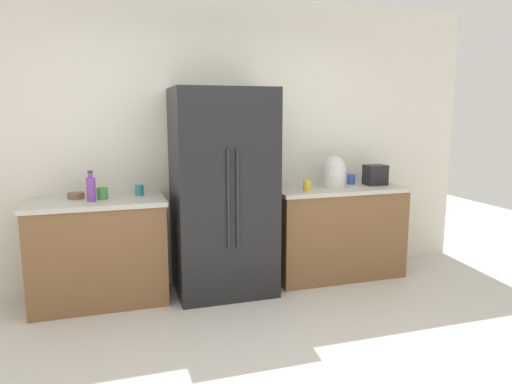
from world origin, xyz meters
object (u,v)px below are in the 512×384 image
at_px(cup_b, 307,186).
at_px(cup_c, 351,179).
at_px(cup_a, 139,190).
at_px(cup_d, 102,193).
at_px(refrigerator, 223,193).
at_px(rice_cooker, 333,172).
at_px(bottle_a, 91,189).
at_px(bowl_a, 76,196).
at_px(toaster, 375,175).

bearing_deg(cup_b, cup_c, 22.39).
xyz_separation_m(cup_a, cup_d, (-0.32, -0.10, 0.00)).
relative_size(refrigerator, rice_cooker, 6.01).
xyz_separation_m(rice_cooker, bottle_a, (-2.29, -0.09, -0.04)).
bearing_deg(cup_a, bowl_a, -179.33).
relative_size(cup_c, bowl_a, 0.73).
distance_m(cup_a, bowl_a, 0.54).
xyz_separation_m(toaster, cup_a, (-2.36, 0.10, -0.06)).
bearing_deg(bowl_a, cup_c, 0.53).
relative_size(rice_cooker, bottle_a, 1.20).
height_order(refrigerator, rice_cooker, refrigerator).
bearing_deg(cup_a, cup_d, -163.28).
xyz_separation_m(refrigerator, cup_b, (0.81, -0.04, 0.03)).
relative_size(rice_cooker, bowl_a, 2.18).
bearing_deg(cup_a, cup_c, 0.49).
bearing_deg(toaster, cup_c, 149.76).
xyz_separation_m(toaster, rice_cooker, (-0.47, 0.01, 0.04)).
height_order(cup_b, cup_c, cup_c).
distance_m(bottle_a, cup_d, 0.14).
height_order(rice_cooker, cup_b, rice_cooker).
relative_size(cup_b, cup_c, 0.94).
distance_m(rice_cooker, bowl_a, 2.43).
bearing_deg(toaster, cup_b, -171.06).
distance_m(rice_cooker, bottle_a, 2.29).
xyz_separation_m(refrigerator, cup_d, (-1.05, 0.09, 0.03)).
distance_m(cup_b, bowl_a, 2.09).
height_order(cup_c, bowl_a, cup_c).
height_order(rice_cooker, bottle_a, rice_cooker).
height_order(bottle_a, cup_c, bottle_a).
height_order(refrigerator, bottle_a, refrigerator).
bearing_deg(cup_d, bottle_a, -134.82).
bearing_deg(refrigerator, cup_a, 165.56).
distance_m(refrigerator, cup_c, 1.44).
bearing_deg(rice_cooker, cup_d, 179.96).
height_order(rice_cooker, cup_a, rice_cooker).
height_order(toaster, bowl_a, toaster).
xyz_separation_m(toaster, bottle_a, (-2.77, -0.08, 0.01)).
distance_m(cup_c, cup_d, 2.47).
bearing_deg(cup_b, cup_d, 175.77).
bearing_deg(cup_d, cup_a, 16.72).
relative_size(refrigerator, bowl_a, 13.11).
bearing_deg(bowl_a, refrigerator, -8.18).
bearing_deg(rice_cooker, bottle_a, -177.88).
bearing_deg(cup_d, cup_c, 2.64).
distance_m(toaster, rice_cooker, 0.48).
bearing_deg(cup_b, cup_a, 171.43).
distance_m(cup_a, cup_d, 0.33).
bearing_deg(bowl_a, cup_d, -22.15).
height_order(cup_a, cup_b, cup_b).
relative_size(refrigerator, cup_b, 19.07).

